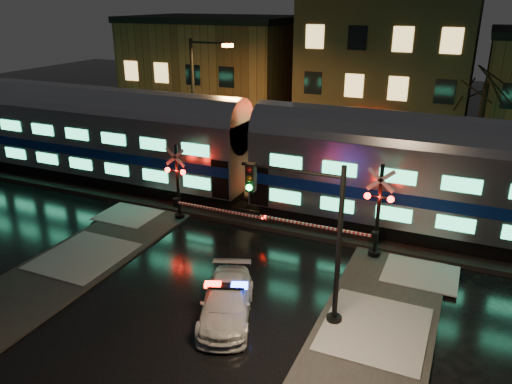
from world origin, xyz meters
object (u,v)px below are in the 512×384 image
Objects in this scene: traffic_light at (312,240)px; streetlight at (197,100)px; police_car at (227,302)px; crossing_signal_right at (369,220)px; crossing_signal_left at (183,191)px.

streetlight is (-11.48, 12.15, 1.82)m from traffic_light.
police_car is at bearing -167.69° from traffic_light.
crossing_signal_right is 14.43m from streetlight.
streetlight reaches higher than crossing_signal_right.
crossing_signal_left is at bearing 110.75° from police_car.
traffic_light is at bearing -99.43° from crossing_signal_right.
crossing_signal_right is (3.66, 6.63, 1.18)m from police_car.
streetlight is at bearing 151.64° from crossing_signal_right.
traffic_light reaches higher than crossing_signal_left.
traffic_light is (8.60, -5.45, 1.48)m from crossing_signal_left.
streetlight reaches higher than traffic_light.
police_car is 7.66m from crossing_signal_right.
crossing_signal_left is 8.00m from streetlight.
crossing_signal_left is at bearing -179.96° from crossing_signal_right.
streetlight is at bearing 113.34° from crossing_signal_left.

